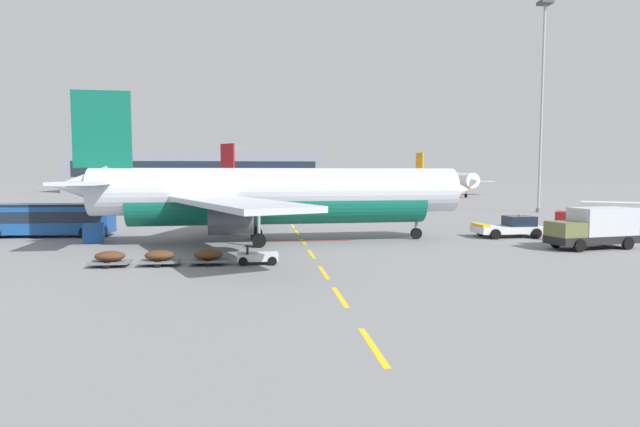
{
  "coord_description": "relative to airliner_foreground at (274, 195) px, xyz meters",
  "views": [
    {
      "loc": [
        14.22,
        -21.56,
        5.79
      ],
      "look_at": [
        19.35,
        20.95,
        2.43
      ],
      "focal_mm": 29.01,
      "sensor_mm": 36.0,
      "label": 1
    }
  ],
  "objects": [
    {
      "name": "ground",
      "position": [
        24.44,
        18.4,
        -3.95
      ],
      "size": [
        400.0,
        400.0,
        0.0
      ],
      "primitive_type": "plane",
      "color": "slate"
    },
    {
      "name": "apron_light_mast_far",
      "position": [
        39.87,
        28.57,
        14.51
      ],
      "size": [
        1.8,
        1.8,
        30.41
      ],
      "color": "slate",
      "rests_on": "ground"
    },
    {
      "name": "catering_truck",
      "position": [
        30.08,
        0.91,
        -2.3
      ],
      "size": [
        7.03,
        6.13,
        3.14
      ],
      "color": "black",
      "rests_on": "ground"
    },
    {
      "name": "baggage_train",
      "position": [
        -5.94,
        -10.22,
        -3.42
      ],
      "size": [
        11.61,
        1.63,
        1.14
      ],
      "color": "silver",
      "rests_on": "ground"
    },
    {
      "name": "airliner_foreground",
      "position": [
        0.0,
        0.0,
        0.0
      ],
      "size": [
        34.78,
        34.59,
        12.2
      ],
      "color": "silver",
      "rests_on": "ground"
    },
    {
      "name": "ground_crew_worker",
      "position": [
        23.85,
        -1.7,
        -3.01
      ],
      "size": [
        0.34,
        0.65,
        1.66
      ],
      "color": "#191E38",
      "rests_on": "ground"
    },
    {
      "name": "apron_shuttle_bus",
      "position": [
        -20.69,
        6.27,
        -2.2
      ],
      "size": [
        12.12,
        3.39,
        3.0
      ],
      "color": "#194C99",
      "rests_on": "ground"
    },
    {
      "name": "airliner_mid_left",
      "position": [
        45.64,
        85.02,
        -0.25
      ],
      "size": [
        32.09,
        32.6,
        11.44
      ],
      "color": "white",
      "rests_on": "ground"
    },
    {
      "name": "pushback_tug",
      "position": [
        21.4,
        1.0,
        -3.05
      ],
      "size": [
        6.06,
        3.3,
        2.08
      ],
      "color": "silver",
      "rests_on": "ground"
    },
    {
      "name": "fuel_service_truck",
      "position": [
        24.29,
        -6.59,
        -2.3
      ],
      "size": [
        7.3,
        3.55,
        3.14
      ],
      "color": "black",
      "rests_on": "ground"
    },
    {
      "name": "apron_paint_markings",
      "position": [
        2.44,
        15.63,
        -3.95
      ],
      "size": [
        8.0,
        94.85,
        0.01
      ],
      "color": "yellow",
      "rests_on": "ground"
    },
    {
      "name": "airliner_far_center",
      "position": [
        0.89,
        49.95,
        -0.22
      ],
      "size": [
        26.83,
        29.1,
        11.51
      ],
      "color": "white",
      "rests_on": "ground"
    },
    {
      "name": "uld_cargo_container",
      "position": [
        -14.94,
        1.49,
        -3.15
      ],
      "size": [
        1.9,
        1.87,
        1.6
      ],
      "color": "#194C9E",
      "rests_on": "ground"
    },
    {
      "name": "terminal_satellite",
      "position": [
        -19.44,
        124.3,
        2.45
      ],
      "size": [
        77.76,
        19.1,
        14.37
      ],
      "color": "gray",
      "rests_on": "ground"
    }
  ]
}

